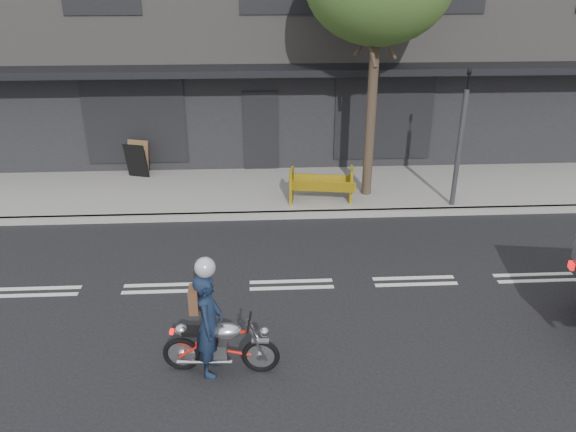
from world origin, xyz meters
The scene contains 9 objects.
ground centered at (0.00, 0.00, 0.00)m, with size 80.00×80.00×0.00m, color black.
sidewalk centered at (0.00, 4.70, 0.07)m, with size 32.00×3.20×0.15m, color gray.
kerb centered at (0.00, 3.10, 0.07)m, with size 32.00×0.20×0.15m, color gray.
building_main centered at (0.00, 11.30, 4.00)m, with size 26.00×10.00×8.00m, color slate.
traffic_light_pole centered at (4.20, 3.35, 1.65)m, with size 0.12×0.12×3.50m.
motorcycle centered at (-1.20, -2.40, 0.47)m, with size 1.77×0.51×0.91m.
rider centered at (-1.35, -2.40, 0.83)m, with size 0.60×0.40×1.65m, color #131F36.
construction_barrier centered at (0.97, 3.52, 0.60)m, with size 1.60×0.64×0.90m, color yellow, non-canonical shape.
sandwich_board centered at (-3.97, 5.71, 0.64)m, with size 0.62×0.41×0.97m, color black, non-canonical shape.
Camera 1 is at (-0.56, -9.24, 5.65)m, focal length 35.00 mm.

